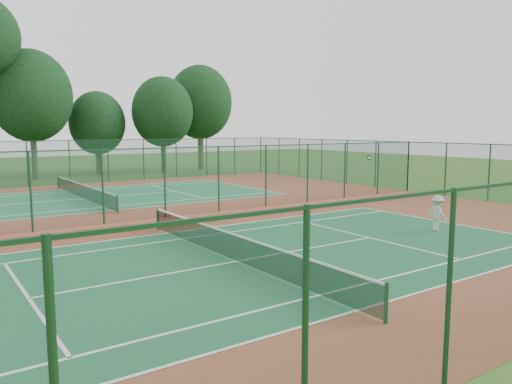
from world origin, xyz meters
The scene contains 15 objects.
ground centered at (0.00, 0.00, 0.00)m, with size 120.00×120.00×0.00m, color #2F551A.
red_pad centered at (0.00, 0.00, 0.01)m, with size 40.00×36.00×0.01m, color brown.
court_near centered at (0.00, -9.00, 0.01)m, with size 23.77×10.97×0.01m, color #1C5937.
court_far centered at (0.00, 9.00, 0.01)m, with size 23.77×10.97×0.01m, color #216842.
fence_north centered at (0.00, 18.00, 1.76)m, with size 40.00×0.09×3.50m.
fence_south centered at (0.00, -18.00, 1.76)m, with size 40.00×0.09×3.50m.
fence_east centered at (20.00, 0.00, 1.76)m, with size 0.09×36.00×3.50m.
fence_divider centered at (0.00, 0.00, 1.76)m, with size 40.00×0.09×3.50m.
tennis_net_near centered at (0.00, -9.00, 0.54)m, with size 0.10×12.90×0.97m.
tennis_net_far centered at (0.00, 9.00, 0.54)m, with size 0.10×12.90×0.97m.
player_near centered at (9.83, -9.72, 0.79)m, with size 1.00×0.57×1.55m, color silver.
stray_ball_a centered at (4.55, -0.39, 0.04)m, with size 0.06×0.06×0.06m, color gold.
stray_ball_b centered at (9.29, -0.86, 0.05)m, with size 0.08×0.08×0.08m, color #E9F538.
stray_ball_c centered at (2.44, -0.31, 0.05)m, with size 0.07×0.07×0.07m, color #A8C72E.
evergreen_row centered at (0.50, 24.25, 0.00)m, with size 39.00×5.00×12.00m, color black, non-canonical shape.
Camera 1 is at (-8.63, -22.71, 4.45)m, focal length 35.00 mm.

